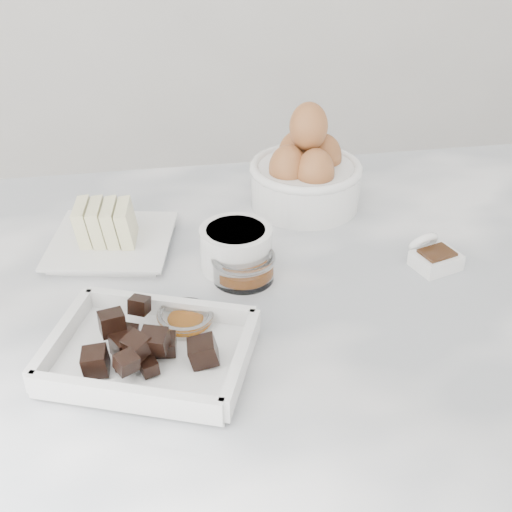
{
  "coord_description": "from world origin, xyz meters",
  "views": [
    {
      "loc": [
        -0.1,
        -0.72,
        1.46
      ],
      "look_at": [
        0.02,
        0.03,
        0.98
      ],
      "focal_mm": 50.0,
      "sensor_mm": 36.0,
      "label": 1
    }
  ],
  "objects": [
    {
      "name": "marble_slab",
      "position": [
        0.0,
        0.0,
        0.92
      ],
      "size": [
        1.2,
        0.8,
        0.04
      ],
      "primitive_type": "cube",
      "color": "white",
      "rests_on": "cabinet"
    },
    {
      "name": "chocolate_dish",
      "position": [
        -0.12,
        -0.11,
        0.96
      ],
      "size": [
        0.26,
        0.23,
        0.06
      ],
      "color": "white",
      "rests_on": "marble_slab"
    },
    {
      "name": "butter_plate",
      "position": [
        -0.17,
        0.15,
        0.96
      ],
      "size": [
        0.19,
        0.19,
        0.07
      ],
      "color": "white",
      "rests_on": "marble_slab"
    },
    {
      "name": "sugar_ramekin",
      "position": [
        0.0,
        0.07,
        0.97
      ],
      "size": [
        0.1,
        0.1,
        0.06
      ],
      "color": "white",
      "rests_on": "marble_slab"
    },
    {
      "name": "egg_bowl",
      "position": [
        0.13,
        0.23,
        0.99
      ],
      "size": [
        0.17,
        0.17,
        0.16
      ],
      "color": "white",
      "rests_on": "marble_slab"
    },
    {
      "name": "honey_bowl",
      "position": [
        0.01,
        0.04,
        0.96
      ],
      "size": [
        0.08,
        0.08,
        0.04
      ],
      "color": "white",
      "rests_on": "marble_slab"
    },
    {
      "name": "zest_bowl",
      "position": [
        -0.08,
        -0.06,
        0.96
      ],
      "size": [
        0.07,
        0.07,
        0.03
      ],
      "color": "white",
      "rests_on": "marble_slab"
    },
    {
      "name": "vanilla_spoon",
      "position": [
        0.26,
        0.03,
        0.95
      ],
      "size": [
        0.07,
        0.08,
        0.04
      ],
      "color": "white",
      "rests_on": "marble_slab"
    }
  ]
}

